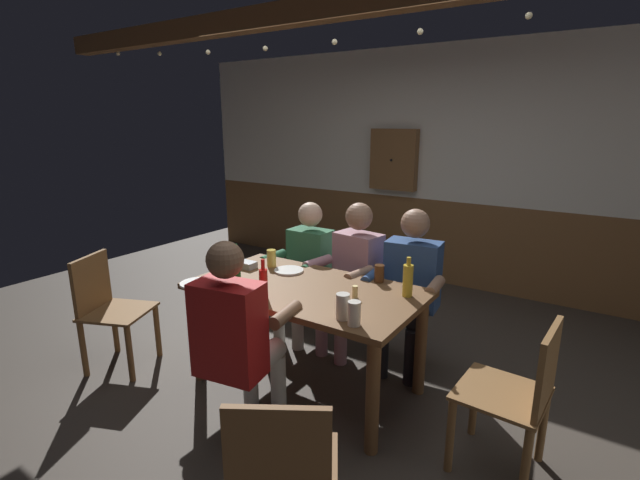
# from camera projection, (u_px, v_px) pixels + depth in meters

# --- Properties ---
(ground_plane) EXTENTS (8.09, 8.09, 0.00)m
(ground_plane) POSITION_uv_depth(u_px,v_px,m) (308.00, 383.00, 3.33)
(ground_plane) COLOR #423A33
(back_wall_upper) EXTENTS (6.74, 0.12, 1.68)m
(back_wall_upper) POSITION_uv_depth(u_px,v_px,m) (446.00, 124.00, 5.03)
(back_wall_upper) COLOR silver
(back_wall_wainscot) EXTENTS (6.74, 0.12, 0.97)m
(back_wall_wainscot) POSITION_uv_depth(u_px,v_px,m) (438.00, 241.00, 5.36)
(back_wall_wainscot) COLOR brown
(back_wall_wainscot) RESTS_ON ground_plane
(ceiling_beam) EXTENTS (6.07, 0.14, 0.16)m
(ceiling_beam) POSITION_uv_depth(u_px,v_px,m) (339.00, 7.00, 2.98)
(ceiling_beam) COLOR brown
(dining_table) EXTENTS (1.57, 0.88, 0.75)m
(dining_table) POSITION_uv_depth(u_px,v_px,m) (306.00, 302.00, 3.15)
(dining_table) COLOR brown
(dining_table) RESTS_ON ground_plane
(person_0) EXTENTS (0.50, 0.51, 1.18)m
(person_0) POSITION_uv_depth(u_px,v_px,m) (306.00, 264.00, 3.93)
(person_0) COLOR #33724C
(person_0) RESTS_ON ground_plane
(person_1) EXTENTS (0.55, 0.57, 1.23)m
(person_1) POSITION_uv_depth(u_px,v_px,m) (353.00, 271.00, 3.68)
(person_1) COLOR #B78493
(person_1) RESTS_ON ground_plane
(person_2) EXTENTS (0.57, 0.55, 1.23)m
(person_2) POSITION_uv_depth(u_px,v_px,m) (410.00, 282.00, 3.43)
(person_2) COLOR #2D4C84
(person_2) RESTS_ON ground_plane
(person_3) EXTENTS (0.56, 0.57, 1.24)m
(person_3) POSITION_uv_depth(u_px,v_px,m) (237.00, 333.00, 2.60)
(person_3) COLOR #AD1919
(person_3) RESTS_ON ground_plane
(chair_empty_near_right) EXTENTS (0.58, 0.58, 0.88)m
(chair_empty_near_right) POSITION_uv_depth(u_px,v_px,m) (108.00, 308.00, 3.47)
(chair_empty_near_right) COLOR brown
(chair_empty_near_right) RESTS_ON ground_plane
(chair_empty_near_left) EXTENTS (0.60, 0.60, 0.88)m
(chair_empty_near_left) POSITION_uv_depth(u_px,v_px,m) (282.00, 478.00, 1.82)
(chair_empty_near_left) COLOR brown
(chair_empty_near_left) RESTS_ON ground_plane
(chair_empty_far_end) EXTENTS (0.46, 0.46, 0.88)m
(chair_empty_far_end) POSITION_uv_depth(u_px,v_px,m) (518.00, 394.00, 2.37)
(chair_empty_far_end) COLOR brown
(chair_empty_far_end) RESTS_ON ground_plane
(table_candle) EXTENTS (0.04, 0.04, 0.08)m
(table_candle) POSITION_uv_depth(u_px,v_px,m) (355.00, 292.00, 2.92)
(table_candle) COLOR #F9E08C
(table_candle) RESTS_ON dining_table
(condiment_caddy) EXTENTS (0.14, 0.10, 0.05)m
(condiment_caddy) POSITION_uv_depth(u_px,v_px,m) (247.00, 265.00, 3.51)
(condiment_caddy) COLOR #B2B7BC
(condiment_caddy) RESTS_ON dining_table
(plate_0) EXTENTS (0.22, 0.22, 0.01)m
(plate_0) POSITION_uv_depth(u_px,v_px,m) (289.00, 271.00, 3.43)
(plate_0) COLOR white
(plate_0) RESTS_ON dining_table
(plate_1) EXTENTS (0.23, 0.23, 0.01)m
(plate_1) POSITION_uv_depth(u_px,v_px,m) (197.00, 283.00, 3.16)
(plate_1) COLOR white
(plate_1) RESTS_ON dining_table
(bottle_0) EXTENTS (0.07, 0.07, 0.26)m
(bottle_0) POSITION_uv_depth(u_px,v_px,m) (408.00, 280.00, 2.93)
(bottle_0) COLOR gold
(bottle_0) RESTS_ON dining_table
(bottle_1) EXTENTS (0.07, 0.07, 0.30)m
(bottle_1) POSITION_uv_depth(u_px,v_px,m) (220.00, 273.00, 3.02)
(bottle_1) COLOR red
(bottle_1) RESTS_ON dining_table
(bottle_2) EXTENTS (0.05, 0.05, 0.26)m
(bottle_2) POSITION_uv_depth(u_px,v_px,m) (263.00, 283.00, 2.89)
(bottle_2) COLOR red
(bottle_2) RESTS_ON dining_table
(bottle_3) EXTENTS (0.05, 0.05, 0.25)m
(bottle_3) POSITION_uv_depth(u_px,v_px,m) (237.00, 265.00, 3.26)
(bottle_3) COLOR #195923
(bottle_3) RESTS_ON dining_table
(pint_glass_0) EXTENTS (0.08, 0.08, 0.14)m
(pint_glass_0) POSITION_uv_depth(u_px,v_px,m) (227.00, 262.00, 3.44)
(pint_glass_0) COLOR gold
(pint_glass_0) RESTS_ON dining_table
(pint_glass_1) EXTENTS (0.07, 0.07, 0.13)m
(pint_glass_1) POSITION_uv_depth(u_px,v_px,m) (271.00, 258.00, 3.53)
(pint_glass_1) COLOR #E5C64C
(pint_glass_1) RESTS_ON dining_table
(pint_glass_2) EXTENTS (0.07, 0.07, 0.12)m
(pint_glass_2) POSITION_uv_depth(u_px,v_px,m) (379.00, 273.00, 3.20)
(pint_glass_2) COLOR #4C2D19
(pint_glass_2) RESTS_ON dining_table
(pint_glass_3) EXTENTS (0.08, 0.08, 0.15)m
(pint_glass_3) POSITION_uv_depth(u_px,v_px,m) (343.00, 306.00, 2.60)
(pint_glass_3) COLOR white
(pint_glass_3) RESTS_ON dining_table
(pint_glass_4) EXTENTS (0.07, 0.07, 0.15)m
(pint_glass_4) POSITION_uv_depth(u_px,v_px,m) (224.00, 267.00, 3.29)
(pint_glass_4) COLOR #4C2D19
(pint_glass_4) RESTS_ON dining_table
(pint_glass_5) EXTENTS (0.07, 0.07, 0.14)m
(pint_glass_5) POSITION_uv_depth(u_px,v_px,m) (354.00, 313.00, 2.52)
(pint_glass_5) COLOR white
(pint_glass_5) RESTS_ON dining_table
(wall_dart_cabinet) EXTENTS (0.56, 0.15, 0.70)m
(wall_dart_cabinet) POSITION_uv_depth(u_px,v_px,m) (394.00, 160.00, 5.32)
(wall_dart_cabinet) COLOR brown
(string_lights) EXTENTS (4.76, 0.04, 0.14)m
(string_lights) POSITION_uv_depth(u_px,v_px,m) (335.00, 35.00, 2.98)
(string_lights) COLOR #F9EAB2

